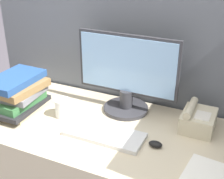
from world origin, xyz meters
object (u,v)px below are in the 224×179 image
(keyboard, at_px, (104,134))
(coffee_cup, at_px, (63,108))
(desk_telephone, at_px, (198,120))
(book_stack, at_px, (18,94))
(monitor, at_px, (127,77))
(mouse, at_px, (155,144))

(keyboard, relative_size, coffee_cup, 3.79)
(keyboard, distance_m, desk_telephone, 0.46)
(keyboard, bearing_deg, book_stack, 177.41)
(book_stack, bearing_deg, monitor, 25.91)
(book_stack, distance_m, desk_telephone, 0.93)
(mouse, distance_m, desk_telephone, 0.27)
(monitor, distance_m, keyboard, 0.33)
(book_stack, bearing_deg, desk_telephone, 14.12)
(monitor, height_order, mouse, monitor)
(mouse, bearing_deg, monitor, 134.28)
(monitor, height_order, desk_telephone, monitor)
(mouse, distance_m, book_stack, 0.76)
(keyboard, distance_m, coffee_cup, 0.29)
(coffee_cup, height_order, book_stack, book_stack)
(monitor, xyz_separation_m, coffee_cup, (-0.27, -0.20, -0.14))
(keyboard, height_order, coffee_cup, coffee_cup)
(keyboard, relative_size, book_stack, 1.19)
(monitor, relative_size, coffee_cup, 5.43)
(mouse, relative_size, coffee_cup, 0.63)
(keyboard, height_order, book_stack, book_stack)
(mouse, height_order, coffee_cup, coffee_cup)
(mouse, height_order, desk_telephone, desk_telephone)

